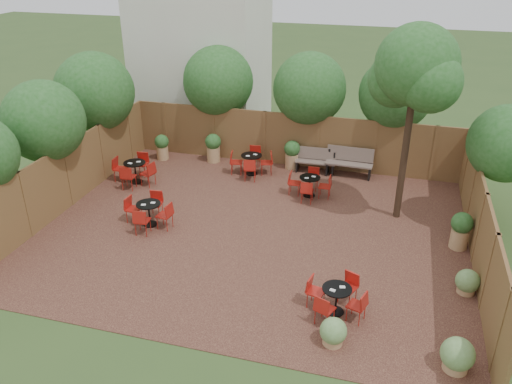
# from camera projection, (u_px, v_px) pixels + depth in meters

# --- Properties ---
(ground) EXTENTS (80.00, 80.00, 0.00)m
(ground) POSITION_uv_depth(u_px,v_px,m) (253.00, 230.00, 15.09)
(ground) COLOR #354F23
(ground) RESTS_ON ground
(courtyard_paving) EXTENTS (12.00, 10.00, 0.02)m
(courtyard_paving) POSITION_uv_depth(u_px,v_px,m) (253.00, 230.00, 15.08)
(courtyard_paving) COLOR #371B16
(courtyard_paving) RESTS_ON ground
(fence_back) EXTENTS (12.00, 0.08, 2.00)m
(fence_back) POSITION_uv_depth(u_px,v_px,m) (291.00, 140.00, 18.96)
(fence_back) COLOR brown
(fence_back) RESTS_ON ground
(fence_left) EXTENTS (0.08, 10.00, 2.00)m
(fence_left) POSITION_uv_depth(u_px,v_px,m) (68.00, 176.00, 16.10)
(fence_left) COLOR brown
(fence_left) RESTS_ON ground
(fence_right) EXTENTS (0.08, 10.00, 2.00)m
(fence_right) POSITION_uv_depth(u_px,v_px,m) (480.00, 229.00, 13.19)
(fence_right) COLOR brown
(fence_right) RESTS_ON ground
(neighbour_building) EXTENTS (5.00, 4.00, 8.00)m
(neighbour_building) POSITION_uv_depth(u_px,v_px,m) (201.00, 36.00, 21.32)
(neighbour_building) COLOR beige
(neighbour_building) RESTS_ON ground
(overhang_foliage) EXTENTS (15.65, 10.61, 2.76)m
(overhang_foliage) POSITION_uv_depth(u_px,v_px,m) (223.00, 101.00, 17.28)
(overhang_foliage) COLOR #1F501A
(overhang_foliage) RESTS_ON ground
(courtyard_tree) EXTENTS (2.50, 2.40, 5.71)m
(courtyard_tree) POSITION_uv_depth(u_px,v_px,m) (415.00, 73.00, 13.87)
(courtyard_tree) COLOR black
(courtyard_tree) RESTS_ON courtyard_paving
(park_bench_left) EXTENTS (1.43, 0.49, 0.88)m
(park_bench_left) POSITION_uv_depth(u_px,v_px,m) (316.00, 160.00, 18.62)
(park_bench_left) COLOR brown
(park_bench_left) RESTS_ON courtyard_paving
(park_bench_right) EXTENTS (1.65, 0.58, 1.01)m
(park_bench_right) POSITION_uv_depth(u_px,v_px,m) (349.00, 162.00, 18.31)
(park_bench_right) COLOR brown
(park_bench_right) RESTS_ON courtyard_paving
(bistro_tables) EXTENTS (9.07, 8.29, 0.85)m
(bistro_tables) POSITION_uv_depth(u_px,v_px,m) (223.00, 194.00, 16.23)
(bistro_tables) COLOR black
(bistro_tables) RESTS_ON courtyard_paving
(planters) EXTENTS (11.02, 4.68, 1.08)m
(planters) POSITION_uv_depth(u_px,v_px,m) (274.00, 165.00, 17.91)
(planters) COLOR #A98254
(planters) RESTS_ON courtyard_paving
(low_shrubs) EXTENTS (3.39, 3.28, 0.72)m
(low_shrubs) POSITION_uv_depth(u_px,v_px,m) (426.00, 326.00, 10.87)
(low_shrubs) COLOR #A98254
(low_shrubs) RESTS_ON courtyard_paving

